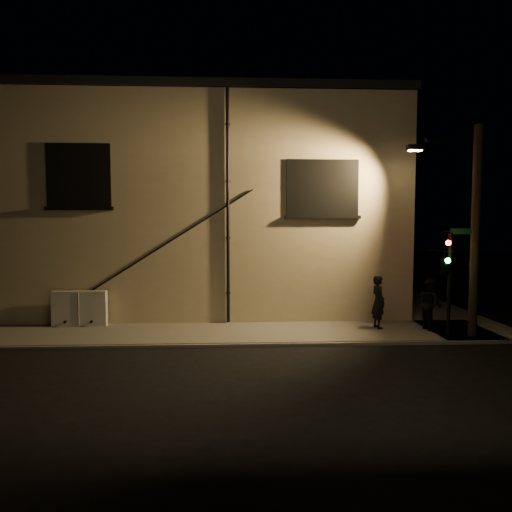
{
  "coord_description": "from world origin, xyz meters",
  "views": [
    {
      "loc": [
        -1.73,
        -14.9,
        3.86
      ],
      "look_at": [
        -0.86,
        1.8,
        2.63
      ],
      "focal_mm": 35.0,
      "sensor_mm": 36.0,
      "label": 1
    }
  ],
  "objects": [
    {
      "name": "streetlamp_pole",
      "position": [
        5.95,
        0.62,
        3.65
      ],
      "size": [
        2.02,
        1.38,
        6.83
      ],
      "color": "black",
      "rests_on": "ground"
    },
    {
      "name": "utility_cabinet",
      "position": [
        -7.01,
        2.7,
        0.74
      ],
      "size": [
        1.88,
        0.32,
        1.23
      ],
      "primitive_type": "cube",
      "color": "beige",
      "rests_on": "sidewalk"
    },
    {
      "name": "ground",
      "position": [
        0.0,
        0.0,
        0.0
      ],
      "size": [
        90.0,
        90.0,
        0.0
      ],
      "primitive_type": "plane",
      "color": "black"
    },
    {
      "name": "pedestrian_b",
      "position": [
        5.05,
        1.51,
        1.0
      ],
      "size": [
        0.79,
        0.95,
        1.77
      ],
      "primitive_type": "imported",
      "rotation": [
        0.0,
        0.0,
        1.72
      ],
      "color": "black",
      "rests_on": "sidewalk"
    },
    {
      "name": "traffic_signal",
      "position": [
        5.04,
        0.4,
        2.44
      ],
      "size": [
        1.34,
        2.04,
        3.45
      ],
      "color": "black",
      "rests_on": "sidewalk"
    },
    {
      "name": "building",
      "position": [
        -3.0,
        8.99,
        4.4
      ],
      "size": [
        16.2,
        12.23,
        8.8
      ],
      "color": "tan",
      "rests_on": "ground"
    },
    {
      "name": "pedestrian_a",
      "position": [
        3.35,
        1.8,
        1.03
      ],
      "size": [
        0.55,
        0.73,
        1.82
      ],
      "primitive_type": "imported",
      "rotation": [
        0.0,
        0.0,
        1.75
      ],
      "color": "black",
      "rests_on": "sidewalk"
    },
    {
      "name": "sidewalk",
      "position": [
        1.22,
        4.39,
        0.06
      ],
      "size": [
        21.0,
        16.0,
        0.12
      ],
      "color": "#5E5B54",
      "rests_on": "ground"
    }
  ]
}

